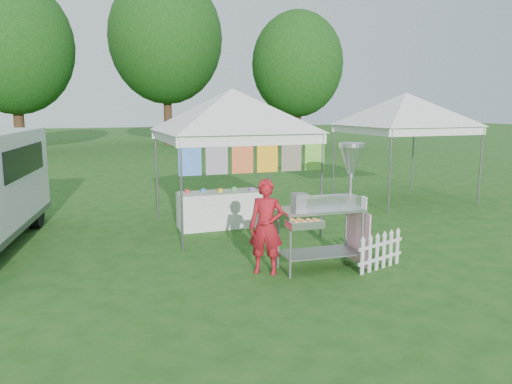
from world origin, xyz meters
name	(u,v)px	position (x,y,z in m)	size (l,w,h in m)	color
ground	(301,277)	(0.00, 0.00, 0.00)	(120.00, 120.00, 0.00)	#1C4A15
canopy_main	(232,89)	(0.00, 3.49, 2.99)	(4.24, 4.24, 3.45)	#59595E
canopy_right	(406,93)	(5.50, 5.00, 2.99)	(4.24, 4.24, 3.45)	#59595E
tree_left	(13,47)	(-6.00, 24.00, 5.83)	(6.40, 6.40, 9.53)	#3E2016
tree_mid	(166,39)	(3.00, 28.00, 7.14)	(7.60, 7.60, 11.52)	#3E2016
tree_right	(297,64)	(10.00, 22.00, 5.18)	(5.60, 5.60, 8.42)	#3E2016
donut_cart	(333,196)	(0.67, 0.23, 1.20)	(1.51, 0.95, 2.04)	gray
vendor	(266,227)	(-0.44, 0.36, 0.75)	(0.55, 0.36, 1.51)	maroon
picket_fence	(381,252)	(1.38, -0.10, 0.29)	(1.03, 0.37, 0.56)	silver
display_table	(220,210)	(-0.27, 3.59, 0.39)	(1.80, 0.70, 0.78)	white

